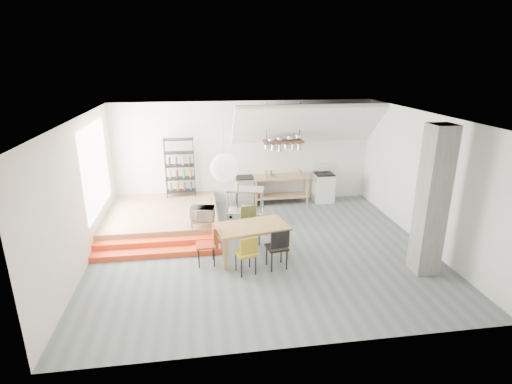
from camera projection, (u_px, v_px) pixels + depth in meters
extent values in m
plane|color=slate|center=(262.00, 249.00, 9.68)|extent=(8.00, 8.00, 0.00)
cube|color=silver|center=(245.00, 153.00, 12.46)|extent=(8.00, 0.04, 3.20)
cube|color=silver|center=(80.00, 195.00, 8.62)|extent=(0.04, 7.00, 3.20)
cube|color=silver|center=(424.00, 179.00, 9.73)|extent=(0.04, 7.00, 3.20)
cube|color=white|center=(263.00, 117.00, 8.67)|extent=(8.00, 7.00, 0.02)
cube|color=white|center=(307.00, 124.00, 11.84)|extent=(4.40, 1.44, 1.32)
cube|color=white|center=(96.00, 168.00, 9.97)|extent=(0.02, 2.50, 2.20)
cube|color=olive|center=(163.00, 217.00, 11.15)|extent=(3.00, 3.00, 0.40)
cube|color=#F2481C|center=(157.00, 253.00, 9.36)|extent=(3.00, 0.35, 0.13)
cube|color=#F2481C|center=(158.00, 244.00, 9.67)|extent=(3.00, 0.35, 0.27)
cube|color=slate|center=(432.00, 202.00, 8.22)|extent=(0.50, 0.50, 3.20)
cube|color=olive|center=(281.00, 177.00, 12.51)|extent=(1.80, 0.60, 0.06)
cube|color=olive|center=(281.00, 196.00, 12.71)|extent=(1.70, 0.55, 0.04)
cube|color=olive|center=(304.00, 187.00, 12.97)|extent=(0.06, 0.06, 0.86)
cube|color=olive|center=(254.00, 189.00, 12.75)|extent=(0.06, 0.06, 0.86)
cube|color=olive|center=(308.00, 191.00, 12.56)|extent=(0.06, 0.06, 0.86)
cube|color=olive|center=(256.00, 194.00, 12.33)|extent=(0.06, 0.06, 0.86)
cube|color=white|center=(323.00, 188.00, 12.84)|extent=(0.60, 0.60, 0.90)
cube|color=black|center=(324.00, 174.00, 12.69)|extent=(0.58, 0.58, 0.03)
cube|color=white|center=(322.00, 168.00, 12.91)|extent=(0.60, 0.05, 0.25)
cylinder|color=black|center=(327.00, 172.00, 12.83)|extent=(0.18, 0.18, 0.02)
cylinder|color=black|center=(319.00, 172.00, 12.80)|extent=(0.18, 0.18, 0.02)
cylinder|color=black|center=(330.00, 174.00, 12.57)|extent=(0.18, 0.18, 0.02)
cylinder|color=black|center=(321.00, 174.00, 12.53)|extent=(0.18, 0.18, 0.02)
cube|color=#3C2518|center=(283.00, 141.00, 11.95)|extent=(1.20, 0.50, 0.05)
cylinder|color=black|center=(267.00, 122.00, 11.70)|extent=(0.02, 0.02, 1.15)
cylinder|color=black|center=(300.00, 122.00, 11.84)|extent=(0.02, 0.02, 1.15)
cylinder|color=silver|center=(267.00, 147.00, 11.88)|extent=(0.16, 0.16, 0.12)
cylinder|color=silver|center=(273.00, 147.00, 11.92)|extent=(0.20, 0.20, 0.16)
cylinder|color=silver|center=(280.00, 148.00, 11.95)|extent=(0.16, 0.16, 0.20)
cylinder|color=silver|center=(287.00, 146.00, 11.96)|extent=(0.20, 0.20, 0.12)
cylinder|color=silver|center=(293.00, 147.00, 12.00)|extent=(0.16, 0.16, 0.16)
cylinder|color=silver|center=(299.00, 147.00, 12.03)|extent=(0.20, 0.20, 0.20)
cylinder|color=black|center=(194.00, 165.00, 12.22)|extent=(0.02, 0.02, 1.80)
cylinder|color=black|center=(166.00, 166.00, 12.11)|extent=(0.02, 0.02, 1.80)
cylinder|color=black|center=(194.00, 168.00, 11.89)|extent=(0.02, 0.02, 1.80)
cylinder|color=black|center=(165.00, 169.00, 11.77)|extent=(0.02, 0.02, 1.80)
cube|color=black|center=(181.00, 191.00, 12.24)|extent=(0.88, 0.38, 0.02)
cube|color=black|center=(181.00, 178.00, 12.11)|extent=(0.88, 0.38, 0.02)
cube|color=black|center=(180.00, 166.00, 11.98)|extent=(0.88, 0.38, 0.02)
cube|color=black|center=(179.00, 153.00, 11.86)|extent=(0.88, 0.38, 0.02)
cube|color=black|center=(178.00, 139.00, 11.73)|extent=(0.88, 0.38, 0.03)
cylinder|color=#478A37|center=(181.00, 186.00, 12.19)|extent=(0.07, 0.07, 0.24)
cylinder|color=olive|center=(180.00, 174.00, 12.06)|extent=(0.07, 0.07, 0.24)
cylinder|color=maroon|center=(180.00, 161.00, 11.94)|extent=(0.07, 0.07, 0.24)
cube|color=olive|center=(203.00, 220.00, 10.02)|extent=(0.60, 0.40, 0.03)
cylinder|color=black|center=(213.00, 220.00, 10.24)|extent=(0.02, 0.02, 0.13)
cylinder|color=black|center=(192.00, 221.00, 10.17)|extent=(0.02, 0.02, 0.13)
cylinder|color=black|center=(214.00, 225.00, 9.92)|extent=(0.02, 0.02, 0.13)
cylinder|color=black|center=(192.00, 226.00, 9.85)|extent=(0.02, 0.02, 0.13)
sphere|color=white|center=(224.00, 168.00, 8.46)|extent=(0.60, 0.60, 0.60)
cube|color=olive|center=(251.00, 227.00, 9.11)|extent=(1.79, 1.22, 0.06)
cube|color=olive|center=(275.00, 232.00, 9.82)|extent=(0.08, 0.08, 0.72)
cube|color=olive|center=(216.00, 240.00, 9.35)|extent=(0.08, 0.08, 0.72)
cube|color=olive|center=(287.00, 245.00, 9.12)|extent=(0.08, 0.08, 0.72)
cube|color=olive|center=(225.00, 255.00, 8.65)|extent=(0.08, 0.08, 0.72)
cube|color=#9E871B|center=(246.00, 253.00, 8.49)|extent=(0.50, 0.50, 0.04)
cube|color=#9E871B|center=(249.00, 246.00, 8.26)|extent=(0.38, 0.15, 0.36)
cylinder|color=black|center=(242.00, 268.00, 8.36)|extent=(0.03, 0.03, 0.45)
cylinder|color=black|center=(256.00, 265.00, 8.49)|extent=(0.03, 0.03, 0.45)
cylinder|color=black|center=(236.00, 261.00, 8.65)|extent=(0.03, 0.03, 0.45)
cylinder|color=black|center=(250.00, 258.00, 8.77)|extent=(0.03, 0.03, 0.45)
cube|color=black|center=(277.00, 247.00, 8.71)|extent=(0.49, 0.49, 0.04)
cube|color=black|center=(280.00, 240.00, 8.45)|extent=(0.41, 0.11, 0.38)
cylinder|color=black|center=(272.00, 262.00, 8.59)|extent=(0.03, 0.03, 0.47)
cylinder|color=black|center=(287.00, 260.00, 8.68)|extent=(0.03, 0.03, 0.47)
cylinder|color=black|center=(267.00, 255.00, 8.90)|extent=(0.03, 0.03, 0.47)
cylinder|color=black|center=(281.00, 253.00, 9.00)|extent=(0.03, 0.03, 0.47)
cube|color=#4F5528|center=(251.00, 226.00, 9.86)|extent=(0.48, 0.48, 0.04)
cube|color=#4F5528|center=(249.00, 213.00, 9.95)|extent=(0.41, 0.10, 0.37)
cylinder|color=black|center=(255.00, 231.00, 10.13)|extent=(0.03, 0.03, 0.47)
cylinder|color=black|center=(242.00, 233.00, 10.04)|extent=(0.03, 0.03, 0.47)
cylinder|color=black|center=(259.00, 237.00, 9.83)|extent=(0.03, 0.03, 0.47)
cylinder|color=black|center=(246.00, 238.00, 9.73)|extent=(0.03, 0.03, 0.47)
cube|color=#AE3218|center=(206.00, 245.00, 8.86)|extent=(0.43, 0.43, 0.04)
cube|color=#AE3218|center=(214.00, 234.00, 8.81)|extent=(0.06, 0.40, 0.36)
cylinder|color=black|center=(214.00, 257.00, 8.81)|extent=(0.03, 0.03, 0.46)
cylinder|color=black|center=(213.00, 251.00, 9.12)|extent=(0.03, 0.03, 0.46)
cylinder|color=black|center=(199.00, 259.00, 8.75)|extent=(0.03, 0.03, 0.46)
cylinder|color=black|center=(198.00, 252.00, 9.06)|extent=(0.03, 0.03, 0.46)
cube|color=silver|center=(245.00, 189.00, 10.98)|extent=(1.12, 0.80, 0.04)
cube|color=silver|center=(245.00, 211.00, 11.18)|extent=(1.12, 0.80, 0.03)
cylinder|color=silver|center=(263.00, 203.00, 11.31)|extent=(0.03, 0.03, 0.96)
sphere|color=black|center=(263.00, 218.00, 11.45)|extent=(0.09, 0.09, 0.09)
cylinder|color=silver|center=(230.00, 202.00, 11.41)|extent=(0.03, 0.03, 0.96)
sphere|color=black|center=(231.00, 217.00, 11.56)|extent=(0.09, 0.09, 0.09)
cylinder|color=silver|center=(261.00, 210.00, 10.84)|extent=(0.03, 0.03, 0.96)
sphere|color=black|center=(261.00, 225.00, 10.99)|extent=(0.09, 0.09, 0.09)
cylinder|color=silver|center=(227.00, 208.00, 10.95)|extent=(0.03, 0.03, 0.96)
sphere|color=black|center=(228.00, 224.00, 11.09)|extent=(0.09, 0.09, 0.09)
cube|color=black|center=(245.00, 191.00, 12.54)|extent=(0.54, 0.54, 0.91)
imported|color=beige|center=(202.00, 213.00, 9.96)|extent=(0.65, 0.49, 0.33)
imported|color=silver|center=(274.00, 176.00, 12.42)|extent=(0.27, 0.27, 0.06)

